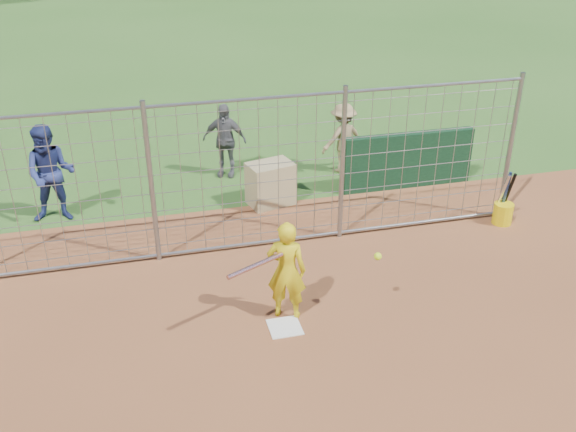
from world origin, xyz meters
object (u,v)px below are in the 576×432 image
object	(u,v)px
bucket_with_bats	(503,211)
bystander_c	(343,138)
equipment_bin	(270,184)
batter	(286,271)
bystander_a	(51,174)
bystander_b	(224,140)

from	to	relation	value
bucket_with_bats	bystander_c	bearing A→B (deg)	124.51
equipment_bin	batter	bearing A→B (deg)	-113.37
bystander_a	bystander_b	size ratio (longest dim) A/B	1.16
bystander_a	equipment_bin	distance (m)	3.82
bystander_a	bucket_with_bats	world-z (taller)	bystander_a
bystander_b	batter	bearing A→B (deg)	-67.35
bystander_c	equipment_bin	bearing A→B (deg)	17.04
bystander_a	bucket_with_bats	bearing A→B (deg)	-9.12
batter	bucket_with_bats	xyz separation A→B (m)	(4.31, 1.68, -0.48)
batter	bystander_b	bearing A→B (deg)	-67.31
bystander_a	bystander_b	xyz separation A→B (m)	(3.19, 1.20, -0.12)
batter	bystander_a	size ratio (longest dim) A/B	0.83
equipment_bin	bystander_b	bearing A→B (deg)	97.31
bystander_a	equipment_bin	world-z (taller)	bystander_a
bucket_with_bats	bystander_a	bearing A→B (deg)	164.66
bystander_c	bystander_a	bearing A→B (deg)	-7.09
bystander_b	equipment_bin	bearing A→B (deg)	-46.30
batter	bystander_a	distance (m)	4.94
bystander_c	bucket_with_bats	world-z (taller)	bystander_c
bystander_a	bucket_with_bats	distance (m)	7.82
bystander_b	bystander_c	size ratio (longest dim) A/B	1.05
batter	bystander_c	distance (m)	5.12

